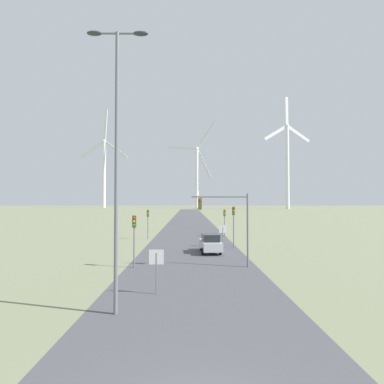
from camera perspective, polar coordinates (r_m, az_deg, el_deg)
road_surface at (r=54.93m, az=-0.35°, el=-6.95°), size 10.00×240.00×0.01m
streetlamp at (r=14.20m, az=-14.15°, el=9.23°), size 2.82×0.32×12.87m
stop_sign_near at (r=16.83m, az=-6.79°, el=-13.28°), size 0.81×0.07×2.41m
stop_sign_far at (r=31.86m, az=5.90°, el=-7.63°), size 0.81×0.07×2.50m
traffic_light_post_near_left at (r=23.33m, az=-10.95°, el=-7.01°), size 0.28×0.34×3.94m
traffic_light_post_near_right at (r=32.92m, az=7.93°, el=-4.86°), size 0.28×0.34×4.42m
traffic_light_post_mid_left at (r=40.07m, az=-8.39°, el=-4.86°), size 0.28×0.33×3.85m
traffic_light_post_mid_right at (r=42.41m, az=6.22°, el=-4.73°), size 0.28×0.33×3.80m
traffic_light_mast_overhead at (r=23.16m, az=6.77°, el=-4.25°), size 4.39×0.35×5.63m
car_approaching at (r=29.73m, az=3.53°, el=-9.70°), size 2.10×4.22×1.83m
wind_turbine_far_left at (r=218.70m, az=-16.37°, el=4.75°), size 37.10×15.25×69.04m
wind_turbine_left at (r=212.14m, az=0.95°, el=4.21°), size 35.70×11.31×61.16m
wind_turbine_center at (r=192.22m, az=17.70°, el=6.06°), size 30.69×8.67×68.50m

